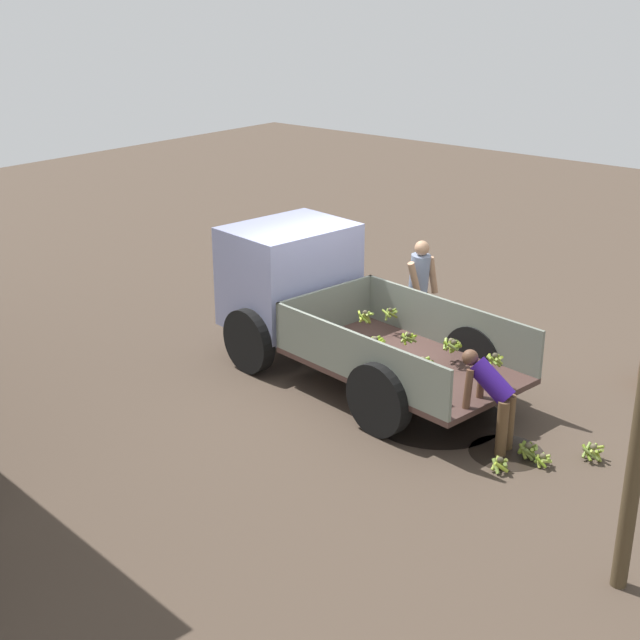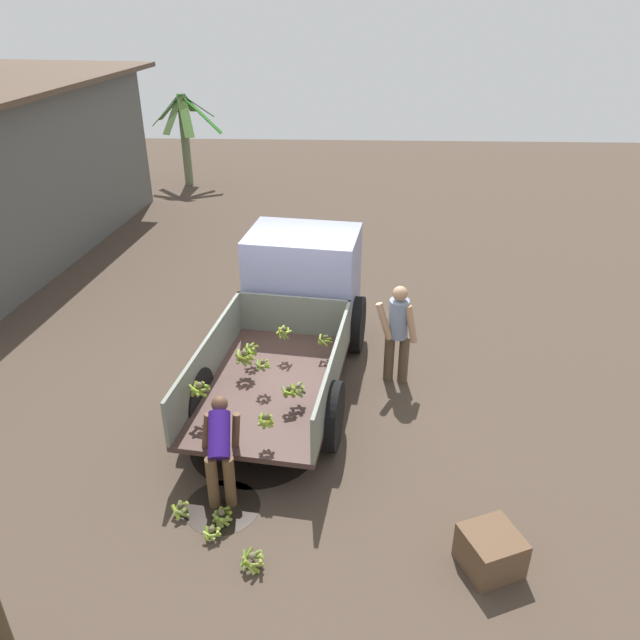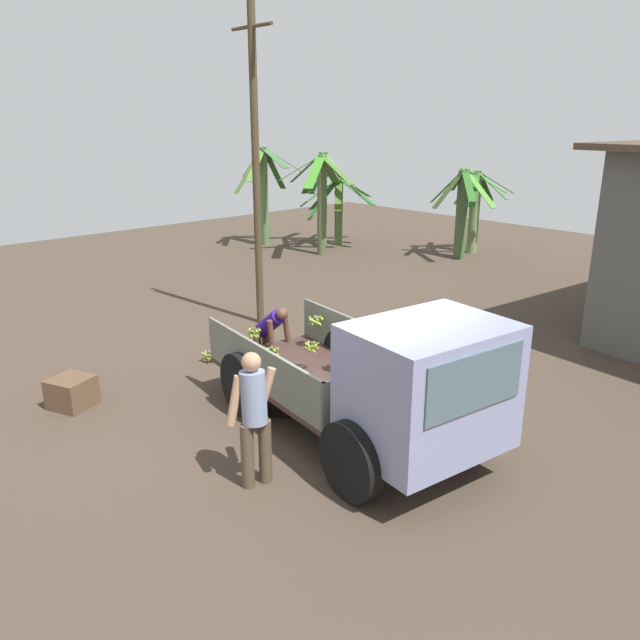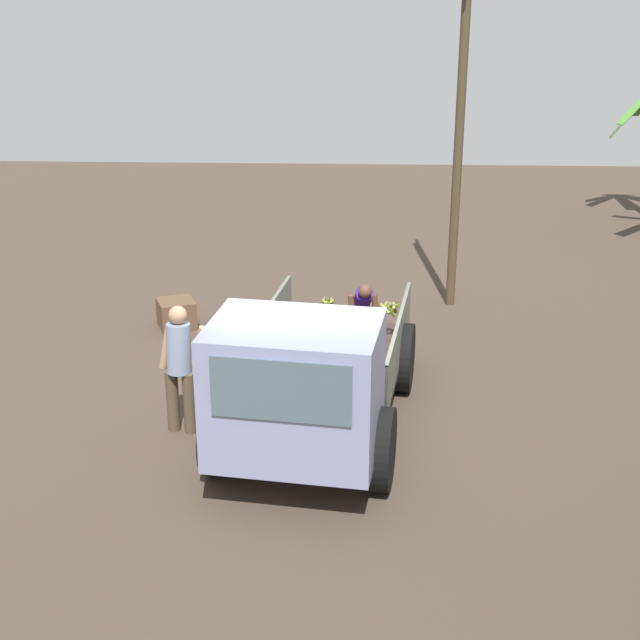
# 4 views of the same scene
# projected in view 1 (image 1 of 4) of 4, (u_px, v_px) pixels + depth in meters

# --- Properties ---
(ground) EXTENTS (36.00, 36.00, 0.00)m
(ground) POSITION_uv_depth(u_px,v_px,m) (345.00, 374.00, 13.18)
(ground) COLOR #45372C
(mud_patch_0) EXTENTS (0.93, 0.93, 0.01)m
(mud_patch_0) POSITION_uv_depth(u_px,v_px,m) (507.00, 452.00, 10.98)
(mud_patch_0) COLOR black
(mud_patch_0) RESTS_ON ground
(mud_patch_1) EXTENTS (1.82, 1.82, 0.01)m
(mud_patch_1) POSITION_uv_depth(u_px,v_px,m) (435.00, 417.00, 11.88)
(mud_patch_1) COLOR black
(mud_patch_1) RESTS_ON ground
(cargo_truck) EXTENTS (4.88, 2.64, 2.02)m
(cargo_truck) POSITION_uv_depth(u_px,v_px,m) (313.00, 295.00, 13.29)
(cargo_truck) COLOR #412C27
(cargo_truck) RESTS_ON ground
(person_foreground_visitor) EXTENTS (0.41, 0.69, 1.70)m
(person_foreground_visitor) POSITION_uv_depth(u_px,v_px,m) (419.00, 287.00, 14.01)
(person_foreground_visitor) COLOR brown
(person_foreground_visitor) RESTS_ON ground
(person_worker_loading) EXTENTS (0.72, 0.53, 1.24)m
(person_worker_loading) POSITION_uv_depth(u_px,v_px,m) (492.00, 394.00, 10.85)
(person_worker_loading) COLOR brown
(person_worker_loading) RESTS_ON ground
(banana_bunch_on_ground_0) EXTENTS (0.23, 0.24, 0.20)m
(banana_bunch_on_ground_0) POSITION_uv_depth(u_px,v_px,m) (500.00, 464.00, 10.51)
(banana_bunch_on_ground_0) COLOR #413B2A
(banana_bunch_on_ground_0) RESTS_ON ground
(banana_bunch_on_ground_1) EXTENTS (0.22, 0.22, 0.18)m
(banana_bunch_on_ground_1) POSITION_uv_depth(u_px,v_px,m) (543.00, 459.00, 10.63)
(banana_bunch_on_ground_1) COLOR brown
(banana_bunch_on_ground_1) RESTS_ON ground
(banana_bunch_on_ground_2) EXTENTS (0.28, 0.28, 0.22)m
(banana_bunch_on_ground_2) POSITION_uv_depth(u_px,v_px,m) (593.00, 451.00, 10.76)
(banana_bunch_on_ground_2) COLOR brown
(banana_bunch_on_ground_2) RESTS_ON ground
(banana_bunch_on_ground_3) EXTENTS (0.25, 0.25, 0.21)m
(banana_bunch_on_ground_3) POSITION_uv_depth(u_px,v_px,m) (528.00, 450.00, 10.82)
(banana_bunch_on_ground_3) COLOR brown
(banana_bunch_on_ground_3) RESTS_ON ground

